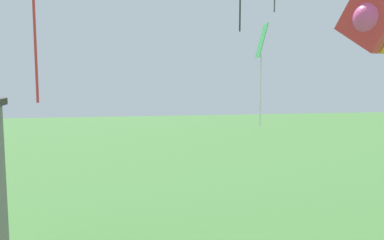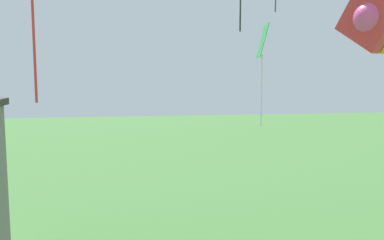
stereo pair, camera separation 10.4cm
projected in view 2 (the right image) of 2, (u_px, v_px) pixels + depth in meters
kite_green_diamond at (262, 52)px, 15.59m from camera, size 0.44×0.94×3.76m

